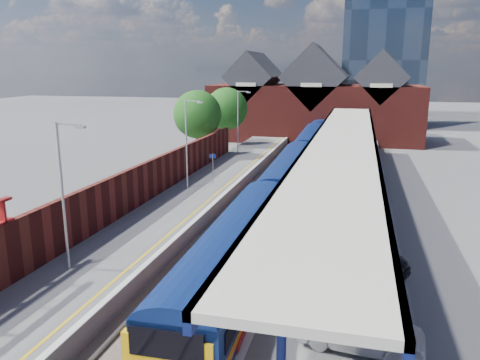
% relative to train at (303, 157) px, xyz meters
% --- Properties ---
extents(ground, '(240.00, 240.00, 0.00)m').
position_rel_train_xyz_m(ground, '(-1.49, -1.85, -2.12)').
color(ground, '#5B5B5E').
rests_on(ground, ground).
extents(ballast_bed, '(6.00, 76.00, 0.06)m').
position_rel_train_xyz_m(ballast_bed, '(-1.49, -11.85, -2.09)').
color(ballast_bed, '#473D33').
rests_on(ballast_bed, ground).
extents(rails, '(4.51, 76.00, 0.14)m').
position_rel_train_xyz_m(rails, '(-1.49, -11.85, -2.00)').
color(rails, slate).
rests_on(rails, ground).
extents(left_platform, '(5.00, 76.00, 1.00)m').
position_rel_train_xyz_m(left_platform, '(-6.99, -11.85, -1.62)').
color(left_platform, '#565659').
rests_on(left_platform, ground).
extents(right_platform, '(6.00, 76.00, 1.00)m').
position_rel_train_xyz_m(right_platform, '(4.51, -11.85, -1.62)').
color(right_platform, '#565659').
rests_on(right_platform, ground).
extents(coping_left, '(0.30, 76.00, 0.05)m').
position_rel_train_xyz_m(coping_left, '(-4.64, -11.85, -1.10)').
color(coping_left, silver).
rests_on(coping_left, left_platform).
extents(coping_right, '(0.30, 76.00, 0.05)m').
position_rel_train_xyz_m(coping_right, '(1.66, -11.85, -1.10)').
color(coping_right, silver).
rests_on(coping_right, right_platform).
extents(yellow_line, '(0.14, 76.00, 0.01)m').
position_rel_train_xyz_m(yellow_line, '(-5.24, -11.85, -1.12)').
color(yellow_line, yellow).
rests_on(yellow_line, left_platform).
extents(train, '(3.11, 65.95, 3.45)m').
position_rel_train_xyz_m(train, '(0.00, 0.00, 0.00)').
color(train, '#0B1E53').
rests_on(train, ground).
extents(canopy, '(4.50, 52.00, 4.48)m').
position_rel_train_xyz_m(canopy, '(3.99, -9.90, 3.13)').
color(canopy, navy).
rests_on(canopy, right_platform).
extents(lamp_post_b, '(1.48, 0.18, 7.00)m').
position_rel_train_xyz_m(lamp_post_b, '(-7.86, -25.85, 2.87)').
color(lamp_post_b, '#A5A8AA').
rests_on(lamp_post_b, left_platform).
extents(lamp_post_c, '(1.48, 0.18, 7.00)m').
position_rel_train_xyz_m(lamp_post_c, '(-7.86, -9.85, 2.87)').
color(lamp_post_c, '#A5A8AA').
rests_on(lamp_post_c, left_platform).
extents(lamp_post_d, '(1.48, 0.18, 7.00)m').
position_rel_train_xyz_m(lamp_post_d, '(-7.86, 6.15, 2.87)').
color(lamp_post_d, '#A5A8AA').
rests_on(lamp_post_d, left_platform).
extents(platform_sign, '(0.55, 0.08, 2.50)m').
position_rel_train_xyz_m(platform_sign, '(-6.49, -7.85, 0.57)').
color(platform_sign, '#A5A8AA').
rests_on(platform_sign, left_platform).
extents(brick_wall, '(0.35, 50.00, 3.86)m').
position_rel_train_xyz_m(brick_wall, '(-9.59, -18.31, 0.33)').
color(brick_wall, '#5D1C18').
rests_on(brick_wall, left_platform).
extents(station_building, '(30.00, 12.12, 13.78)m').
position_rel_train_xyz_m(station_building, '(-1.49, 26.15, 3.33)').
color(station_building, '#5D1C18').
rests_on(station_building, ground).
extents(glass_tower, '(14.20, 14.20, 40.30)m').
position_rel_train_xyz_m(glass_tower, '(8.51, 48.15, 18.08)').
color(glass_tower, '#425872').
rests_on(glass_tower, ground).
extents(tree_near, '(5.20, 5.20, 8.10)m').
position_rel_train_xyz_m(tree_near, '(-11.84, 4.05, 3.23)').
color(tree_near, '#382314').
rests_on(tree_near, ground).
extents(tree_far, '(5.20, 5.20, 8.10)m').
position_rel_train_xyz_m(tree_far, '(-10.84, 12.05, 3.23)').
color(tree_far, '#382314').
rests_on(tree_far, ground).
extents(parked_car_silver, '(4.31, 1.92, 1.38)m').
position_rel_train_xyz_m(parked_car_silver, '(5.46, -29.19, -0.43)').
color(parked_car_silver, '#B6B5BA').
rests_on(parked_car_silver, right_platform).
extents(parked_car_dark, '(4.63, 3.33, 1.25)m').
position_rel_train_xyz_m(parked_car_dark, '(5.64, -22.24, -0.50)').
color(parked_car_dark, black).
rests_on(parked_car_dark, right_platform).
extents(parked_car_blue, '(5.18, 4.13, 1.31)m').
position_rel_train_xyz_m(parked_car_blue, '(4.93, -4.99, -0.47)').
color(parked_car_blue, navy).
rests_on(parked_car_blue, right_platform).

